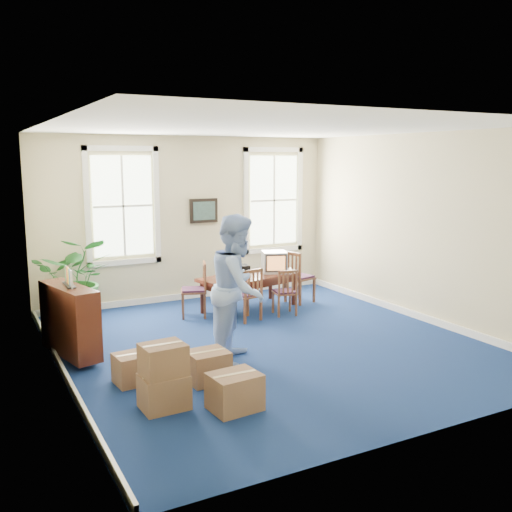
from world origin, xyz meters
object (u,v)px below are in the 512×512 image
crt_tv (274,262)px  credenza (70,324)px  man (238,288)px  potted_plant (76,279)px  cardboard_boxes (177,369)px  chair_near_left (246,294)px  conference_table (249,292)px

crt_tv → credenza: (-3.97, -1.24, -0.35)m
man → potted_plant: (-1.62, 3.01, -0.28)m
crt_tv → potted_plant: size_ratio=0.33×
man → cardboard_boxes: man is taller
man → credenza: bearing=100.5°
chair_near_left → man: 2.00m
crt_tv → potted_plant: potted_plant is taller
chair_near_left → potted_plant: (-2.59, 1.35, 0.28)m
man → cardboard_boxes: bearing=166.5°
crt_tv → cardboard_boxes: crt_tv is taller
man → cardboard_boxes: (-1.25, -0.97, -0.62)m
credenza → potted_plant: bearing=63.1°
crt_tv → chair_near_left: 1.22m
chair_near_left → credenza: size_ratio=0.74×
crt_tv → credenza: crt_tv is taller
chair_near_left → credenza: 3.09m
conference_table → potted_plant: size_ratio=1.27×
conference_table → chair_near_left: 0.76m
credenza → cardboard_boxes: bearing=-82.3°
credenza → potted_plant: potted_plant is taller
crt_tv → conference_table: bearing=-155.9°
cardboard_boxes → crt_tv: bearing=46.5°
cardboard_boxes → credenza: bearing=111.5°
cardboard_boxes → man: bearing=37.9°
chair_near_left → credenza: credenza is taller
credenza → man: bearing=-41.9°
conference_table → cardboard_boxes: 4.18m
potted_plant → cardboard_boxes: bearing=-84.6°
crt_tv → chair_near_left: bearing=-124.3°
crt_tv → man: bearing=-109.4°
man → potted_plant: man is taller
credenza → conference_table: bearing=5.6°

